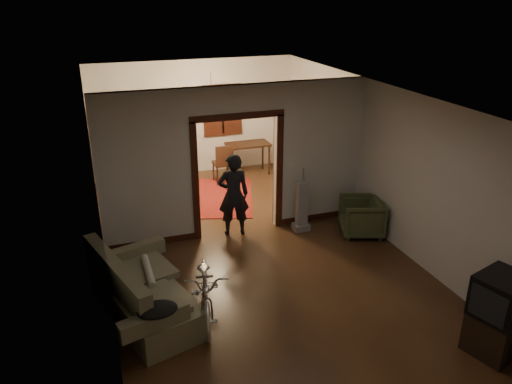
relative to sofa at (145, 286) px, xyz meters
name	(u,v)px	position (x,y,z in m)	size (l,w,h in m)	color
floor	(251,247)	(2.04, 1.39, -0.47)	(5.00, 8.50, 0.01)	#321D10
ceiling	(250,92)	(2.04, 1.39, 2.33)	(5.00, 8.50, 0.01)	white
wall_back	(195,118)	(2.04, 5.64, 0.93)	(5.00, 0.02, 2.80)	beige
wall_left	(97,193)	(-0.46, 1.39, 0.93)	(0.02, 8.50, 2.80)	beige
wall_right	(378,159)	(4.54, 1.39, 0.93)	(0.02, 8.50, 2.80)	beige
partition_wall	(237,161)	(2.04, 2.14, 0.93)	(5.00, 0.14, 2.80)	beige
door_casing	(237,177)	(2.04, 2.14, 0.63)	(1.74, 0.20, 2.32)	black
far_window	(222,110)	(2.74, 5.60, 1.08)	(0.98, 0.06, 1.28)	black
chandelier	(211,92)	(2.04, 3.89, 1.88)	(0.24, 0.24, 0.24)	#FFE0A5
light_switch	(291,164)	(3.09, 2.07, 0.78)	(0.08, 0.01, 0.12)	silver
sofa	(145,286)	(0.00, 0.00, 0.00)	(0.91, 2.03, 0.93)	brown
rolled_paper	(148,271)	(0.10, 0.30, 0.06)	(0.11, 0.11, 0.85)	beige
jacket	(157,310)	(0.05, -0.91, 0.21)	(0.51, 0.38, 0.15)	black
bicycle	(206,288)	(0.82, -0.28, -0.03)	(0.58, 1.66, 0.87)	silver
armchair	(361,217)	(4.19, 1.23, -0.11)	(0.76, 0.78, 0.71)	#3E4527
tv_stand	(495,332)	(4.09, -2.24, -0.19)	(0.61, 0.56, 0.56)	black
crt_tv	(503,296)	(4.09, -2.24, 0.35)	(0.63, 0.57, 0.55)	black
vacuum	(302,206)	(3.19, 1.76, 0.03)	(0.31, 0.24, 1.00)	gray
person	(233,195)	(1.92, 2.03, 0.33)	(0.58, 0.38, 1.59)	black
oriental_rug	(213,197)	(1.98, 3.89, -0.46)	(1.75, 2.30, 0.02)	maroon
locker	(140,147)	(0.62, 5.11, 0.49)	(0.95, 0.53, 1.91)	#303A22
globe	(136,105)	(0.62, 5.11, 1.47)	(0.29, 0.29, 0.29)	#1E5972
desk	(248,159)	(3.22, 5.08, -0.08)	(1.06, 0.59, 0.78)	black
desk_chair	(223,163)	(2.46, 4.71, 0.01)	(0.43, 0.43, 0.96)	black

